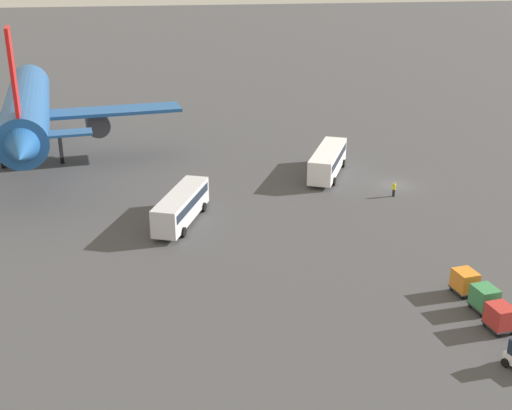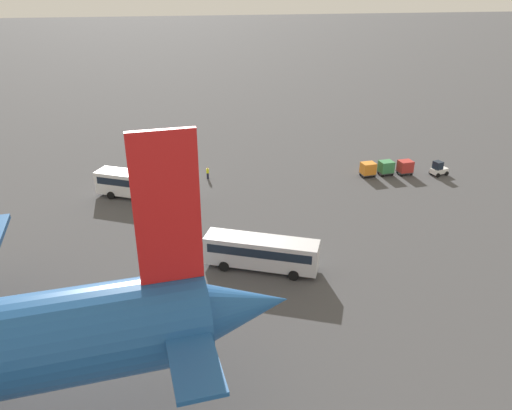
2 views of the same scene
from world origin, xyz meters
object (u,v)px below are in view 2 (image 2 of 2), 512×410
(worker_person, at_px, (208,173))
(cargo_cart_orange, at_px, (368,169))
(baggage_tug, at_px, (439,169))
(cargo_cart_green, at_px, (386,167))
(shuttle_bus_near, at_px, (141,184))
(cargo_cart_red, at_px, (405,167))
(shuttle_bus_far, at_px, (261,251))

(worker_person, bearing_deg, cargo_cart_orange, 172.41)
(baggage_tug, bearing_deg, cargo_cart_green, -26.89)
(shuttle_bus_near, height_order, cargo_cart_red, shuttle_bus_near)
(cargo_cart_red, relative_size, cargo_cart_orange, 1.00)
(worker_person, relative_size, cargo_cart_green, 0.80)
(baggage_tug, xyz_separation_m, worker_person, (32.88, -4.18, -0.07))
(baggage_tug, bearing_deg, worker_person, -23.83)
(cargo_cart_orange, bearing_deg, cargo_cart_green, -176.10)
(worker_person, bearing_deg, baggage_tug, 172.76)
(baggage_tug, height_order, worker_person, baggage_tug)
(shuttle_bus_near, xyz_separation_m, shuttle_bus_far, (-12.15, 19.29, -0.04))
(shuttle_bus_far, height_order, cargo_cart_red, shuttle_bus_far)
(worker_person, height_order, cargo_cart_orange, cargo_cart_orange)
(baggage_tug, relative_size, cargo_cart_green, 1.23)
(shuttle_bus_far, distance_m, cargo_cart_orange, 29.00)
(cargo_cart_red, distance_m, cargo_cart_green, 2.81)
(cargo_cart_green, relative_size, cargo_cart_orange, 1.00)
(cargo_cart_green, bearing_deg, worker_person, -6.34)
(shuttle_bus_near, bearing_deg, cargo_cart_red, -150.10)
(baggage_tug, height_order, cargo_cart_red, baggage_tug)
(cargo_cart_green, bearing_deg, baggage_tug, 169.70)
(shuttle_bus_near, xyz_separation_m, baggage_tug, (-41.76, -1.12, -1.05))
(shuttle_bus_far, relative_size, cargo_cart_orange, 5.17)
(shuttle_bus_near, xyz_separation_m, cargo_cart_red, (-37.10, -2.18, -0.80))
(shuttle_bus_far, relative_size, baggage_tug, 4.19)
(cargo_cart_green, xyz_separation_m, cargo_cart_orange, (2.80, 0.19, 0.00))
(shuttle_bus_near, xyz_separation_m, cargo_cart_green, (-34.31, -2.47, -0.80))
(cargo_cart_red, relative_size, cargo_cart_green, 1.00)
(shuttle_bus_near, distance_m, worker_person, 10.40)
(baggage_tug, bearing_deg, cargo_cart_orange, -23.07)
(shuttle_bus_far, bearing_deg, baggage_tug, -122.19)
(cargo_cart_green, bearing_deg, shuttle_bus_far, 44.48)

